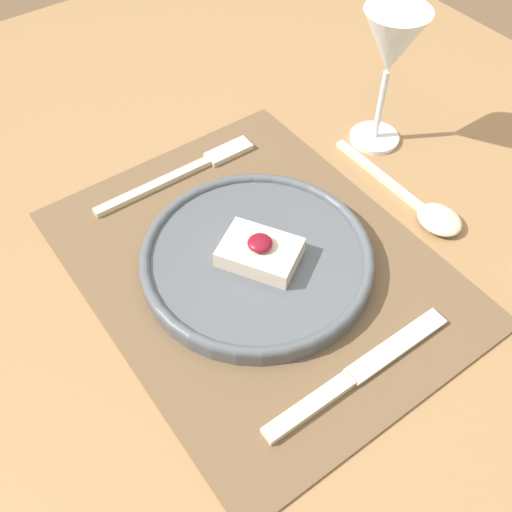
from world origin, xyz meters
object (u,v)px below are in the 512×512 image
knife (347,381)px  wine_glass_far (391,49)px  dinner_plate (256,261)px  fork (188,170)px  spoon (426,210)px

knife → wine_glass_far: 0.38m
dinner_plate → fork: dinner_plate is taller
fork → spoon: bearing=41.5°
knife → fork: bearing=172.5°
fork → wine_glass_far: 0.28m
fork → wine_glass_far: (0.09, 0.23, 0.13)m
dinner_plate → knife: (0.16, -0.01, -0.01)m
dinner_plate → fork: (-0.17, 0.02, -0.01)m
knife → wine_glass_far: size_ratio=1.22×
fork → knife: 0.33m
dinner_plate → wine_glass_far: bearing=108.8°
knife → wine_glass_far: bearing=130.9°
dinner_plate → fork: 0.17m
fork → spoon: spoon is taller
dinner_plate → knife: dinner_plate is taller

